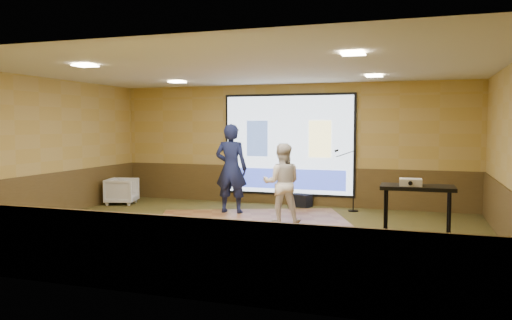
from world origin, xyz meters
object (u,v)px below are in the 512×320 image
(player_right, at_px, (282,183))
(projector, at_px, (411,182))
(banquet_chair, at_px, (122,191))
(projector_screen, at_px, (288,146))
(player_left, at_px, (231,168))
(mic_stand, at_px, (351,190))
(av_table, at_px, (417,206))
(dance_floor, at_px, (253,222))
(duffel_bag, at_px, (301,200))

(player_right, distance_m, projector, 3.22)
(banquet_chair, bearing_deg, player_right, -120.04)
(projector_screen, bearing_deg, player_left, -118.62)
(projector_screen, relative_size, mic_stand, 2.31)
(av_table, height_order, banquet_chair, av_table)
(player_left, distance_m, projector, 4.78)
(projector_screen, height_order, av_table, projector_screen)
(projector, bearing_deg, dance_floor, 144.94)
(dance_floor, bearing_deg, player_right, 2.42)
(projector_screen, distance_m, player_left, 1.91)
(dance_floor, relative_size, mic_stand, 2.70)
(av_table, xyz_separation_m, mic_stand, (-1.47, 3.91, -0.31))
(mic_stand, bearing_deg, projector, -83.14)
(dance_floor, relative_size, player_right, 2.43)
(dance_floor, bearing_deg, duffel_bag, 77.80)
(av_table, distance_m, projector, 0.38)
(player_left, bearing_deg, mic_stand, -158.35)
(dance_floor, xyz_separation_m, av_table, (3.19, -1.92, 0.79))
(projector_screen, xyz_separation_m, player_right, (0.50, -2.41, -0.65))
(player_left, xyz_separation_m, player_right, (1.39, -0.78, -0.20))
(player_right, bearing_deg, av_table, 128.04)
(mic_stand, height_order, duffel_bag, mic_stand)
(dance_floor, xyz_separation_m, duffel_bag, (0.48, 2.23, 0.14))
(player_right, relative_size, projector, 5.08)
(projector, height_order, mic_stand, mic_stand)
(av_table, height_order, mic_stand, mic_stand)
(player_right, relative_size, mic_stand, 1.11)
(projector_screen, bearing_deg, mic_stand, -15.43)
(player_right, xyz_separation_m, banquet_chair, (-4.50, 1.21, -0.50))
(player_left, distance_m, av_table, 4.82)
(projector_screen, relative_size, dance_floor, 0.86)
(projector, distance_m, duffel_bag, 5.06)
(projector, bearing_deg, player_left, 141.83)
(av_table, bearing_deg, projector_screen, 125.31)
(projector_screen, bearing_deg, projector, -55.97)
(player_left, distance_m, mic_stand, 2.82)
(mic_stand, xyz_separation_m, duffel_bag, (-1.24, 0.24, -0.34))
(player_right, distance_m, duffel_bag, 2.31)
(av_table, xyz_separation_m, projector, (-0.09, -0.07, 0.36))
(banquet_chair, bearing_deg, projector_screen, -88.26)
(projector_screen, xyz_separation_m, player_left, (-0.89, -1.63, -0.45))
(projector_screen, height_order, dance_floor, projector_screen)
(banquet_chair, height_order, duffel_bag, banquet_chair)
(player_right, distance_m, mic_stand, 2.28)
(banquet_chair, distance_m, duffel_bag, 4.49)
(dance_floor, height_order, player_right, player_right)
(av_table, height_order, duffel_bag, av_table)
(projector_screen, relative_size, banquet_chair, 4.59)
(player_left, xyz_separation_m, duffel_bag, (1.26, 1.42, -0.87))
(player_right, bearing_deg, projector_screen, -93.36)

